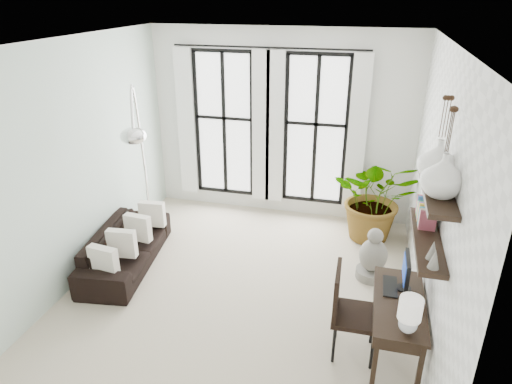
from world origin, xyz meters
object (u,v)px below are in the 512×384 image
(plant, at_px, (376,198))
(desk, at_px, (399,307))
(desk_chair, at_px, (347,307))
(arc_lamp, at_px, (137,127))
(sofa, at_px, (126,247))
(buddha, at_px, (373,258))

(plant, relative_size, desk, 1.15)
(desk_chair, xyz_separation_m, arc_lamp, (-3.12, 1.50, 1.36))
(plant, xyz_separation_m, desk, (0.27, -2.70, -0.02))
(sofa, relative_size, buddha, 2.52)
(plant, relative_size, arc_lamp, 0.56)
(sofa, bearing_deg, desk, -112.42)
(desk, bearing_deg, desk_chair, -179.66)
(sofa, height_order, desk_chair, desk_chair)
(buddha, bearing_deg, plant, 90.79)
(sofa, xyz_separation_m, arc_lamp, (0.10, 0.51, 1.68))
(sofa, bearing_deg, desk_chair, -114.75)
(plant, height_order, desk_chair, plant)
(buddha, bearing_deg, sofa, -171.13)
(plant, height_order, buddha, plant)
(sofa, distance_m, buddha, 3.53)
(desk, height_order, desk_chair, desk)
(desk_chair, bearing_deg, plant, 83.86)
(plant, bearing_deg, sofa, -153.86)
(sofa, xyz_separation_m, desk_chair, (3.22, -1.00, 0.32))
(plant, distance_m, desk, 2.71)
(plant, bearing_deg, desk_chair, -95.27)
(plant, bearing_deg, desk, -84.19)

